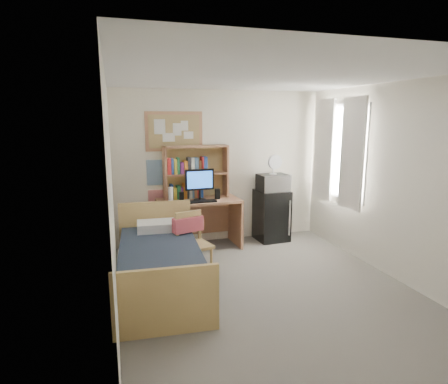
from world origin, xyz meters
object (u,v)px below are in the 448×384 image
object	(u,v)px
desk	(199,224)
monitor	(200,185)
bulletin_board	(174,131)
speaker_right	(217,194)
mini_fridge	(271,215)
microwave	(273,183)
speaker_left	(182,197)
bed	(160,269)
desk_fan	(273,166)
desk_chair	(195,245)

from	to	relation	value
desk	monitor	world-z (taller)	monitor
bulletin_board	speaker_right	size ratio (longest dim) A/B	5.48
bulletin_board	mini_fridge	size ratio (longest dim) A/B	1.06
bulletin_board	microwave	size ratio (longest dim) A/B	1.90
desk	speaker_left	bearing A→B (deg)	-168.69
bed	desk_fan	xyz separation A→B (m)	(2.14, 1.43, 1.05)
desk	mini_fridge	world-z (taller)	mini_fridge
monitor	desk_fan	distance (m)	1.35
bulletin_board	desk_fan	world-z (taller)	bulletin_board
mini_fridge	monitor	world-z (taller)	monitor
bed	desk_fan	distance (m)	2.79
bulletin_board	monitor	size ratio (longest dim) A/B	1.87
desk	mini_fridge	bearing A→B (deg)	0.53
desk_chair	speaker_left	world-z (taller)	speaker_left
mini_fridge	speaker_left	distance (m)	1.69
bed	microwave	bearing A→B (deg)	37.30
monitor	desk_fan	size ratio (longest dim) A/B	1.65
speaker_left	bulletin_board	bearing A→B (deg)	91.29
speaker_left	microwave	size ratio (longest dim) A/B	0.31
mini_fridge	bed	world-z (taller)	mini_fridge
mini_fridge	microwave	bearing A→B (deg)	-90.00
bulletin_board	bed	bearing A→B (deg)	-106.01
desk_chair	speaker_left	size ratio (longest dim) A/B	5.69
microwave	bulletin_board	bearing A→B (deg)	167.29
desk	speaker_left	world-z (taller)	speaker_left
monitor	speaker_right	xyz separation A→B (m)	(0.30, 0.01, -0.17)
bed	speaker_right	size ratio (longest dim) A/B	11.81
monitor	microwave	size ratio (longest dim) A/B	1.02
monitor	microwave	xyz separation A→B (m)	(1.32, 0.11, -0.04)
desk	speaker_left	size ratio (longest dim) A/B	8.55
bulletin_board	desk_chair	world-z (taller)	bulletin_board
bed	speaker_left	bearing A→B (deg)	71.93
desk	speaker_right	bearing A→B (deg)	-11.31
desk	desk_chair	distance (m)	1.13
desk	desk_chair	xyz separation A→B (m)	(-0.31, -1.08, 0.03)
desk_chair	microwave	bearing A→B (deg)	19.11
bulletin_board	microwave	distance (m)	1.90
bulletin_board	desk	world-z (taller)	bulletin_board
bulletin_board	desk_chair	bearing A→B (deg)	-89.28
bulletin_board	desk	xyz separation A→B (m)	(0.32, -0.33, -1.51)
mini_fridge	bed	bearing A→B (deg)	-148.76
mini_fridge	desk_fan	world-z (taller)	desk_fan
microwave	desk_fan	size ratio (longest dim) A/B	1.62
monitor	desk_fan	bearing A→B (deg)	2.25
bed	desk_chair	bearing A→B (deg)	33.98
speaker_left	desk_fan	bearing A→B (deg)	1.84
bulletin_board	speaker_left	distance (m)	1.09
microwave	mini_fridge	bearing A→B (deg)	90.00
desk_chair	mini_fridge	distance (m)	2.00
speaker_right	bulletin_board	bearing A→B (deg)	146.17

